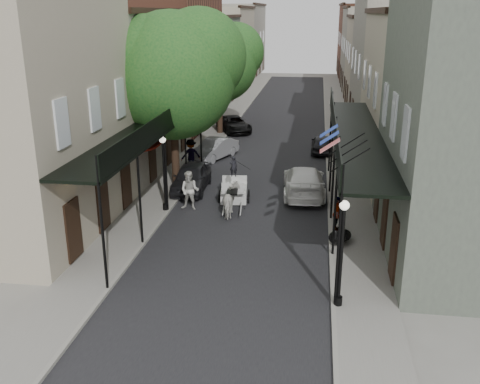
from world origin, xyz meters
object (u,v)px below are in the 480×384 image
(car_left_mid, at_px, (214,149))
(car_left_far, at_px, (234,124))
(lamppost_right_near, at_px, (341,252))
(lamppost_right_far, at_px, (331,127))
(pedestrian_sidewalk_left, at_px, (191,155))
(car_left_near, at_px, (191,177))
(tree_near, at_px, (180,70))
(horse, at_px, (232,200))
(pedestrian_sidewalk_right, at_px, (337,214))
(pedestrian_walking, at_px, (190,191))
(car_right_far, at_px, (322,144))
(lamppost_left, at_px, (164,172))
(car_right_near, at_px, (304,181))
(tree_far, at_px, (224,60))
(carriage, at_px, (234,181))

(car_left_mid, xyz_separation_m, car_left_far, (0.00, 8.67, -0.04))
(lamppost_right_near, height_order, lamppost_right_far, same)
(pedestrian_sidewalk_left, height_order, car_left_near, pedestrian_sidewalk_left)
(lamppost_right_far, bearing_deg, tree_near, -136.69)
(car_left_near, bearing_deg, horse, -52.81)
(pedestrian_sidewalk_left, bearing_deg, lamppost_right_near, 90.15)
(pedestrian_sidewalk_right, bearing_deg, lamppost_right_far, -1.08)
(pedestrian_walking, height_order, car_left_far, pedestrian_walking)
(tree_near, distance_m, car_right_far, 13.15)
(lamppost_left, bearing_deg, car_left_far, 88.49)
(pedestrian_walking, relative_size, car_left_mid, 0.48)
(tree_near, relative_size, car_left_mid, 2.32)
(car_left_far, relative_size, car_right_near, 0.86)
(horse, xyz_separation_m, car_left_far, (-2.84, 18.94, -0.13))
(tree_near, bearing_deg, car_right_near, -4.91)
(pedestrian_sidewalk_right, bearing_deg, car_right_near, 15.87)
(car_right_far, bearing_deg, horse, 71.60)
(pedestrian_walking, bearing_deg, lamppost_right_far, 63.98)
(tree_far, xyz_separation_m, pedestrian_sidewalk_right, (8.45, -19.70, -4.92))
(car_left_mid, bearing_deg, carriage, -49.13)
(tree_far, bearing_deg, car_right_far, -33.43)
(horse, distance_m, pedestrian_walking, 2.29)
(pedestrian_sidewalk_left, height_order, car_right_near, pedestrian_sidewalk_left)
(car_left_far, xyz_separation_m, car_right_near, (6.20, -15.35, 0.14))
(tree_near, bearing_deg, car_left_far, 87.68)
(tree_near, relative_size, lamppost_right_far, 2.60)
(pedestrian_walking, height_order, car_right_near, pedestrian_walking)
(horse, distance_m, pedestrian_sidewalk_right, 5.19)
(pedestrian_walking, xyz_separation_m, pedestrian_sidewalk_right, (7.18, -2.04, -0.07))
(tree_far, height_order, car_left_far, tree_far)
(lamppost_left, xyz_separation_m, lamppost_right_far, (8.20, 12.00, 0.00))
(pedestrian_sidewalk_left, relative_size, car_right_far, 0.51)
(car_left_far, relative_size, car_right_far, 1.23)
(car_left_far, distance_m, car_right_far, 9.33)
(pedestrian_sidewalk_left, bearing_deg, pedestrian_sidewalk_right, 105.71)
(lamppost_left, xyz_separation_m, car_left_mid, (0.50, 10.27, -1.37))
(tree_far, distance_m, carriage, 16.81)
(lamppost_left, relative_size, lamppost_right_far, 1.00)
(tree_far, bearing_deg, tree_near, -89.81)
(lamppost_right_far, distance_m, car_left_near, 11.53)
(car_left_near, bearing_deg, tree_near, 130.48)
(car_left_near, bearing_deg, car_right_near, -1.02)
(carriage, relative_size, car_left_mid, 0.62)
(lamppost_right_near, xyz_separation_m, pedestrian_sidewalk_left, (-8.57, 15.11, -0.97))
(lamppost_left, relative_size, car_left_far, 0.81)
(tree_far, relative_size, pedestrian_walking, 4.34)
(tree_near, xyz_separation_m, car_left_near, (0.60, -0.66, -5.74))
(car_left_far, bearing_deg, lamppost_right_near, -98.31)
(car_left_far, height_order, car_right_far, car_left_far)
(lamppost_right_far, height_order, car_left_far, lamppost_right_far)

